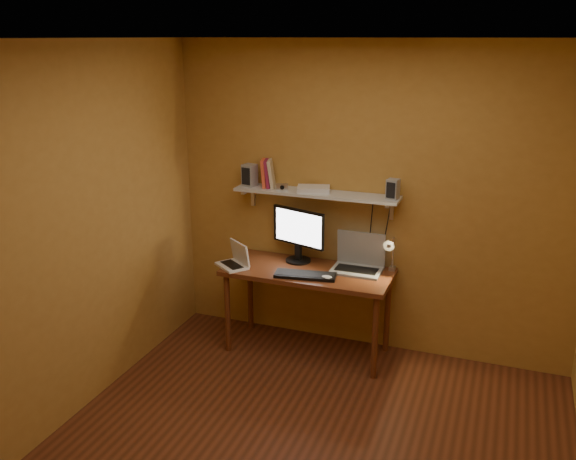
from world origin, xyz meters
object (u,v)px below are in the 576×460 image
at_px(monitor, 298,232).
at_px(shelf_camera, 282,187).
at_px(router, 314,189).
at_px(speaker_right, 393,189).
at_px(laptop, 359,260).
at_px(desk, 308,279).
at_px(wall_shelf, 316,194).
at_px(keyboard, 305,275).
at_px(mouse, 327,278).
at_px(speaker_left, 250,175).
at_px(desk_lamp, 391,251).
at_px(netbook, 235,260).

height_order(monitor, shelf_camera, shelf_camera).
bearing_deg(router, shelf_camera, -168.79).
bearing_deg(speaker_right, shelf_camera, -167.13).
bearing_deg(laptop, desk, -157.46).
distance_m(wall_shelf, shelf_camera, 0.29).
bearing_deg(shelf_camera, keyboard, -43.22).
height_order(wall_shelf, mouse, wall_shelf).
bearing_deg(speaker_right, mouse, -130.65).
distance_m(laptop, speaker_left, 1.18).
bearing_deg(speaker_right, desk_lamp, -60.90).
bearing_deg(speaker_right, netbook, -155.45).
bearing_deg(router, keyboard, -81.36).
distance_m(monitor, desk_lamp, 0.81).
relative_size(speaker_right, router, 0.60).
height_order(speaker_right, router, speaker_right).
relative_size(laptop, shelf_camera, 3.97).
height_order(wall_shelf, router, router).
bearing_deg(router, netbook, -150.62).
xyz_separation_m(monitor, speaker_right, (0.78, 0.02, 0.44)).
bearing_deg(desk, laptop, 22.39).
bearing_deg(desk_lamp, desk, -169.19).
distance_m(desk, keyboard, 0.18).
xyz_separation_m(monitor, laptop, (0.54, -0.00, -0.18)).
height_order(netbook, router, router).
relative_size(monitor, shelf_camera, 4.86).
height_order(mouse, router, router).
bearing_deg(netbook, speaker_left, 126.19).
bearing_deg(desk, shelf_camera, 153.33).
relative_size(monitor, keyboard, 1.01).
bearing_deg(desk_lamp, shelf_camera, 178.99).
bearing_deg(monitor, router, 31.52).
bearing_deg(speaker_left, wall_shelf, 12.25).
xyz_separation_m(wall_shelf, monitor, (-0.14, -0.03, -0.35)).
bearing_deg(desk, speaker_right, 16.09).
xyz_separation_m(keyboard, router, (-0.05, 0.35, 0.63)).
distance_m(desk, router, 0.76).
relative_size(wall_shelf, desk_lamp, 3.73).
relative_size(speaker_left, shelf_camera, 1.83).
distance_m(netbook, keyboard, 0.63).
bearing_deg(desk_lamp, wall_shelf, 174.12).
relative_size(desk, keyboard, 2.82).
bearing_deg(mouse, wall_shelf, 129.31).
height_order(wall_shelf, netbook, wall_shelf).
height_order(laptop, speaker_left, speaker_left).
bearing_deg(keyboard, speaker_right, 19.69).
height_order(desk, speaker_left, speaker_left).
distance_m(speaker_right, shelf_camera, 0.93).
bearing_deg(speaker_left, desk, -5.57).
xyz_separation_m(desk, wall_shelf, (0.00, 0.19, 0.69)).
height_order(wall_shelf, monitor, wall_shelf).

